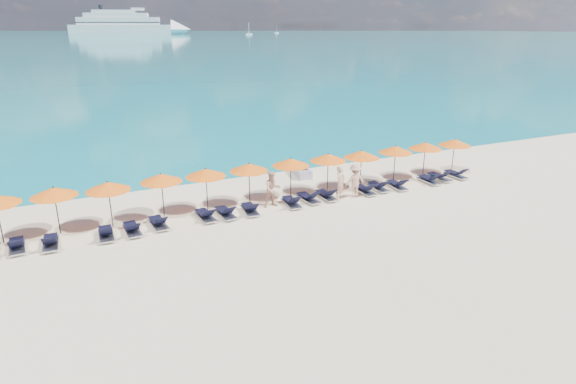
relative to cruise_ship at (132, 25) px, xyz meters
name	(u,v)px	position (x,y,z in m)	size (l,w,h in m)	color
ground	(316,236)	(-78.08, -611.91, -10.15)	(1400.00, 1400.00, 0.00)	beige
sea	(61,34)	(-78.08, 48.09, -10.14)	(1600.00, 1300.00, 0.01)	#1FA9B2
cruise_ship	(132,25)	(0.00, 0.00, 0.00)	(140.50, 62.18, 39.00)	silver
sailboat_near	(249,34)	(107.28, -110.84, -8.86)	(6.83, 2.28, 12.52)	silver
sailboat_far	(277,33)	(179.83, -21.46, -9.15)	(5.32, 1.77, 9.75)	silver
jetski	(302,171)	(-74.45, -603.18, -9.83)	(1.19, 2.26, 0.77)	#A6A6C3
beachgoer_a	(340,183)	(-74.53, -608.04, -9.20)	(0.69, 0.45, 1.90)	tan
beachgoer_b	(273,189)	(-78.33, -607.54, -9.19)	(0.94, 0.54, 1.93)	tan
beachgoer_c	(355,181)	(-73.59, -608.06, -9.20)	(1.22, 0.57, 1.89)	tan
umbrella_1	(54,192)	(-88.59, -606.60, -8.13)	(2.10, 2.10, 2.28)	black
umbrella_2	(108,186)	(-86.31, -606.78, -8.13)	(2.10, 2.10, 2.28)	black
umbrella_3	(161,178)	(-83.82, -606.50, -8.13)	(2.10, 2.10, 2.28)	black
umbrella_4	(206,173)	(-81.59, -606.57, -8.13)	(2.10, 2.10, 2.28)	black
umbrella_5	(249,167)	(-79.26, -606.56, -8.13)	(2.10, 2.10, 2.28)	black
umbrella_6	(291,162)	(-76.83, -606.59, -8.13)	(2.10, 2.10, 2.28)	black
umbrella_7	(328,157)	(-74.48, -606.58, -8.13)	(2.10, 2.10, 2.28)	black
umbrella_8	(362,154)	(-72.37, -606.77, -8.13)	(2.10, 2.10, 2.28)	black
umbrella_9	(396,149)	(-69.86, -606.65, -8.13)	(2.10, 2.10, 2.28)	black
umbrella_10	(425,146)	(-67.59, -606.65, -8.13)	(2.10, 2.10, 2.28)	black
umbrella_11	(455,142)	(-65.30, -606.74, -8.13)	(2.10, 2.10, 2.28)	black
lounger_1	(17,245)	(-90.29, -607.79, -9.91)	(0.72, 1.73, 0.66)	silver
lounger_2	(50,242)	(-88.99, -608.03, -9.91)	(0.67, 1.72, 0.66)	silver
lounger_3	(106,233)	(-86.73, -608.06, -9.91)	(0.67, 1.72, 0.66)	silver
lounger_4	(132,229)	(-85.58, -608.03, -9.91)	(0.70, 1.73, 0.66)	silver
lounger_5	(158,223)	(-84.35, -607.80, -9.91)	(0.76, 1.75, 0.66)	silver
lounger_6	(205,215)	(-82.06, -607.81, -9.91)	(0.76, 1.75, 0.66)	silver
lounger_7	(225,212)	(-81.06, -607.89, -9.91)	(0.74, 1.74, 0.66)	silver
lounger_8	(250,209)	(-79.77, -607.94, -9.91)	(0.78, 1.75, 0.66)	silver
lounger_9	(291,202)	(-77.40, -607.90, -9.91)	(0.75, 1.74, 0.66)	silver
lounger_10	(308,198)	(-76.29, -607.69, -9.91)	(0.76, 1.75, 0.66)	silver
lounger_11	(326,195)	(-75.20, -607.71, -9.91)	(0.62, 1.70, 0.66)	silver
lounger_12	(365,190)	(-72.76, -607.85, -9.91)	(0.62, 1.70, 0.66)	silver
lounger_13	(378,186)	(-71.72, -607.67, -9.91)	(0.69, 1.72, 0.66)	silver
lounger_14	(397,185)	(-70.55, -607.90, -9.91)	(0.78, 1.75, 0.66)	silver
lounger_15	(429,179)	(-68.12, -607.87, -9.91)	(0.69, 1.73, 0.66)	silver
lounger_16	(439,177)	(-67.16, -607.70, -9.91)	(0.75, 1.74, 0.66)	silver
lounger_17	(456,174)	(-65.85, -607.71, -9.91)	(0.62, 1.70, 0.66)	silver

